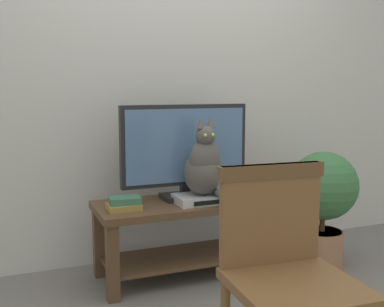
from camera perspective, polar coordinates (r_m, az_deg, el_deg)
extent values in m
cube|color=beige|center=(3.45, -3.01, 10.88)|extent=(7.00, 0.12, 2.80)
cube|color=#513823|center=(3.07, -0.35, -6.10)|extent=(1.20, 0.49, 0.04)
cube|color=#513823|center=(2.81, -9.55, -12.90)|extent=(0.07, 0.07, 0.45)
cube|color=#513823|center=(3.22, 10.29, -10.21)|extent=(0.07, 0.07, 0.45)
cube|color=#513823|center=(3.18, -11.13, -10.46)|extent=(0.07, 0.07, 0.45)
cube|color=#513823|center=(3.54, 6.84, -8.43)|extent=(0.07, 0.07, 0.45)
cube|color=#513823|center=(3.18, -0.35, -12.21)|extent=(1.10, 0.41, 0.02)
cube|color=black|center=(3.13, -0.86, -5.14)|extent=(0.30, 0.20, 0.03)
cube|color=black|center=(3.12, -0.86, -4.31)|extent=(0.06, 0.04, 0.06)
cube|color=black|center=(3.07, -0.87, 1.03)|extent=(0.86, 0.05, 0.52)
cube|color=#4C6B93|center=(3.05, -0.68, 0.97)|extent=(0.80, 0.01, 0.47)
sphere|color=#2672F2|center=(3.26, 6.17, -3.05)|extent=(0.01, 0.01, 0.01)
cube|color=#BCBCC1|center=(3.01, 1.25, -5.44)|extent=(0.35, 0.22, 0.05)
cube|color=black|center=(2.91, 2.14, -5.92)|extent=(0.21, 0.01, 0.03)
ellipsoid|color=#514C47|center=(2.98, 1.26, -2.33)|extent=(0.23, 0.25, 0.28)
ellipsoid|color=#514C47|center=(2.94, 1.51, -0.74)|extent=(0.20, 0.16, 0.25)
sphere|color=#514C47|center=(2.91, 1.62, 2.15)|extent=(0.12, 0.12, 0.12)
cone|color=#514C47|center=(2.89, 1.01, 3.70)|extent=(0.06, 0.06, 0.07)
cone|color=#514C47|center=(2.91, 2.23, 3.74)|extent=(0.06, 0.06, 0.07)
sphere|color=#B2C64C|center=(2.84, 1.62, 2.21)|extent=(0.02, 0.02, 0.02)
sphere|color=#B2C64C|center=(2.86, 2.53, 2.24)|extent=(0.02, 0.02, 0.02)
cylinder|color=#514C47|center=(2.95, 3.18, -4.77)|extent=(0.07, 0.21, 0.04)
cube|color=brown|center=(1.87, 12.39, -15.46)|extent=(0.49, 0.49, 0.04)
cube|color=brown|center=(1.97, 9.45, -7.20)|extent=(0.44, 0.06, 0.41)
cube|color=brown|center=(1.93, 9.57, -2.13)|extent=(0.46, 0.07, 0.06)
cube|color=olive|center=(2.88, -8.20, -6.36)|extent=(0.20, 0.16, 0.04)
cube|color=#38664C|center=(2.87, -8.09, -5.60)|extent=(0.19, 0.14, 0.04)
cylinder|color=#9E6B4C|center=(3.44, 15.28, -10.96)|extent=(0.29, 0.29, 0.25)
cylinder|color=#332319|center=(3.40, 15.36, -9.12)|extent=(0.27, 0.27, 0.02)
cylinder|color=#4C3823|center=(3.38, 15.40, -7.89)|extent=(0.04, 0.04, 0.13)
sphere|color=#386B3D|center=(3.32, 15.56, -3.74)|extent=(0.46, 0.46, 0.46)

